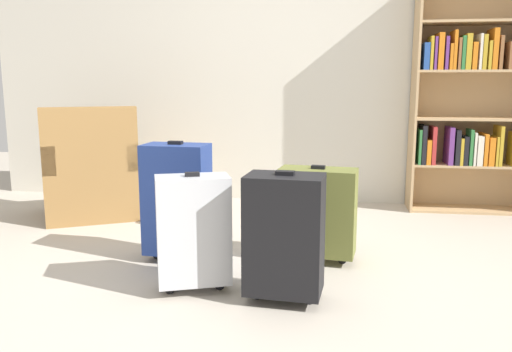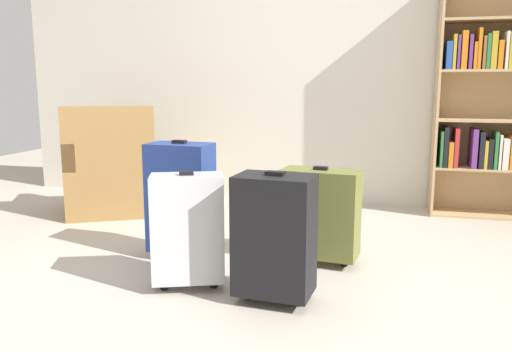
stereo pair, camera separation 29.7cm
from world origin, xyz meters
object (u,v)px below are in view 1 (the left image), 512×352
mug (153,218)px  armchair (91,178)px  suitcase_silver (193,230)px  suitcase_black (284,234)px  bookshelf (480,97)px  suitcase_navy_blue (177,199)px  suitcase_olive (317,211)px

mug → armchair: bearing=162.7°
suitcase_silver → suitcase_black: suitcase_black is taller
armchair → mug: 0.66m
bookshelf → suitcase_silver: 2.87m
suitcase_silver → suitcase_navy_blue: bearing=116.0°
armchair → suitcase_navy_blue: 1.38m
bookshelf → suitcase_olive: 2.07m
suitcase_black → suitcase_navy_blue: bearing=143.6°
suitcase_silver → suitcase_olive: 0.84m
suitcase_navy_blue → suitcase_black: 0.87m
armchair → mug: armchair is taller
armchair → mug: bearing=-17.3°
mug → suitcase_olive: (1.27, -0.66, 0.26)m
mug → suitcase_navy_blue: bearing=-60.7°
suitcase_silver → bookshelf: bearing=47.1°
suitcase_olive → suitcase_black: 0.64m
suitcase_olive → armchair: bearing=155.6°
bookshelf → suitcase_olive: bookshelf is taller
mug → bookshelf: bearing=18.0°
armchair → suitcase_silver: 1.86m
mug → suitcase_olive: 1.45m
bookshelf → suitcase_black: size_ratio=2.93×
armchair → suitcase_black: (1.70, -1.46, 0.03)m
bookshelf → armchair: (-3.13, -0.65, -0.64)m
mug → suitcase_black: 1.73m
armchair → suitcase_olive: bearing=-24.4°
bookshelf → suitcase_black: bookshelf is taller
bookshelf → suitcase_olive: (-1.28, -1.49, -0.65)m
armchair → suitcase_silver: armchair is taller
armchair → suitcase_navy_blue: (1.01, -0.94, 0.07)m
armchair → suitcase_navy_blue: bearing=-43.2°
armchair → suitcase_olive: 2.03m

